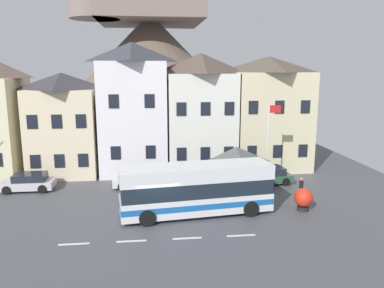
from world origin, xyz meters
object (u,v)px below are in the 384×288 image
townhouse_03 (201,113)px  parked_car_02 (267,176)px  townhouse_02 (133,108)px  bus_shelter (236,155)px  pedestrian_01 (301,188)px  harbour_buoy (303,198)px  public_bench (240,180)px  townhouse_04 (267,112)px  parked_car_01 (139,178)px  hilltop_castle (150,68)px  transit_bus (196,190)px  flagpole (269,140)px  pedestrian_00 (250,187)px  townhouse_01 (64,124)px  parked_car_00 (29,182)px

townhouse_03 → parked_car_02: 8.22m
townhouse_02 → bus_shelter: townhouse_02 is taller
townhouse_03 → bus_shelter: townhouse_03 is taller
pedestrian_01 → harbour_buoy: 1.70m
pedestrian_01 → public_bench: 5.16m
townhouse_04 → harbour_buoy: townhouse_04 is taller
parked_car_01 → townhouse_03: bearing=37.8°
hilltop_castle → transit_bus: 30.61m
hilltop_castle → harbour_buoy: 32.26m
pedestrian_01 → flagpole: size_ratio=0.27×
townhouse_04 → parked_car_01: size_ratio=2.40×
pedestrian_00 → flagpole: size_ratio=0.25×
townhouse_02 → townhouse_04: size_ratio=1.11×
townhouse_02 → public_bench: bearing=-33.7°
parked_car_01 → harbour_buoy: size_ratio=2.87×
parked_car_01 → parked_car_02: bearing=-4.5°
parked_car_02 → pedestrian_01: (1.04, -4.36, 0.32)m
townhouse_04 → bus_shelter: (-4.68, -7.88, -2.13)m
hilltop_castle → transit_bus: hilltop_castle is taller
parked_car_02 → townhouse_01: bearing=-22.4°
townhouse_04 → parked_car_01: (-11.78, -5.26, -4.43)m
hilltop_castle → bus_shelter: (5.88, -25.92, -6.19)m
parked_car_00 → parked_car_02: parked_car_02 is taller
harbour_buoy → pedestrian_00: bearing=140.1°
townhouse_01 → townhouse_02: (5.90, 0.26, 1.28)m
townhouse_02 → hilltop_castle: size_ratio=0.35×
parked_car_02 → harbour_buoy: (0.54, -5.97, 0.16)m
townhouse_04 → bus_shelter: size_ratio=2.82×
townhouse_01 → parked_car_01: townhouse_01 is taller
transit_bus → parked_car_00: bearing=145.7°
parked_car_02 → pedestrian_01: bearing=97.6°
parked_car_00 → harbour_buoy: (18.97, -6.36, 0.17)m
parked_car_00 → flagpole: (18.18, -1.34, 3.12)m
townhouse_02 → harbour_buoy: (11.16, -11.13, -4.83)m
townhouse_03 → bus_shelter: bearing=-77.6°
townhouse_01 → townhouse_04: size_ratio=0.86×
parked_car_02 → harbour_buoy: size_ratio=2.77×
parked_car_01 → parked_car_00: bearing=178.1°
townhouse_01 → townhouse_02: townhouse_02 is taller
townhouse_02 → hilltop_castle: hilltop_castle is taller
transit_bus → public_bench: size_ratio=5.43×
townhouse_03 → parked_car_01: townhouse_03 is taller
parked_car_02 → harbour_buoy: 6.00m
townhouse_03 → harbour_buoy: bearing=-64.8°
pedestrian_00 → pedestrian_01: (3.40, -0.81, 0.07)m
flagpole → pedestrian_00: bearing=-129.2°
parked_car_00 → pedestrian_00: (16.06, -3.93, 0.26)m
pedestrian_00 → townhouse_01: bearing=149.2°
townhouse_04 → hilltop_castle: size_ratio=0.32×
harbour_buoy → public_bench: bearing=116.8°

